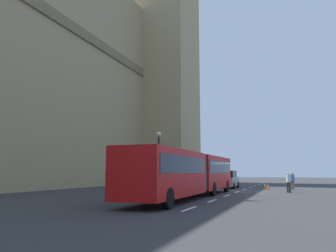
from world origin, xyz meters
TOP-DOWN VIEW (x-y plane):
  - ground_plane at (0.00, 0.00)m, footprint 160.00×160.00m
  - lane_centre_marking at (3.16, 0.00)m, footprint 39.00×0.16m
  - articulated_bus at (-8.77, 1.99)m, footprint 17.21×2.54m
  - sedan_lead at (5.03, 2.01)m, footprint 4.40×1.86m
  - traffic_cone_west at (4.00, -2.16)m, footprint 0.36×0.36m
  - traffic_cone_middle at (6.36, -1.72)m, footprint 0.36×0.36m
  - street_lamp at (-3.28, 6.50)m, footprint 0.44×0.44m
  - pedestrian_near_cones at (-0.72, -4.16)m, footprint 0.46×0.36m
  - pedestrian_by_kerb at (4.34, -4.43)m, footprint 0.46×0.43m

SIDE VIEW (x-z plane):
  - ground_plane at x=0.00m, z-range 0.00..0.00m
  - lane_centre_marking at x=3.16m, z-range 0.00..0.01m
  - traffic_cone_west at x=4.00m, z-range -0.01..0.57m
  - traffic_cone_middle at x=6.36m, z-range -0.01..0.57m
  - pedestrian_near_cones at x=-0.72m, z-range 0.07..1.76m
  - pedestrian_by_kerb at x=4.34m, z-range 0.07..1.76m
  - sedan_lead at x=5.03m, z-range -0.01..1.84m
  - articulated_bus at x=-8.77m, z-range 0.30..3.20m
  - street_lamp at x=-3.28m, z-range 0.42..5.69m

